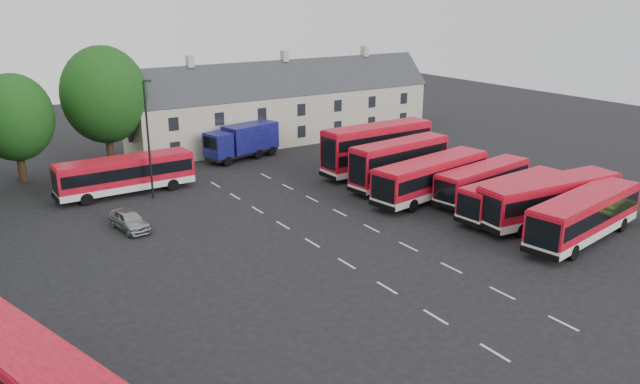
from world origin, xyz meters
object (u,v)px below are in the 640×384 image
Objects in this scene: bus_row_a at (585,213)px; lamppost at (148,137)px; bus_dd_south at (400,161)px; bus_west at (27,373)px; silver_car at (130,220)px; box_truck at (243,140)px.

lamppost is (-21.43, 24.69, 3.20)m from bus_row_a.
bus_dd_south is 35.77m from bus_west.
silver_car is 8.42m from lamppost.
bus_west is 1.39× the size of box_truck.
bus_west reaches higher than silver_car.
box_truck is 0.85× the size of lamppost.
bus_west is at bearing -118.08° from lamppost.
bus_dd_south reaches higher than bus_west.
lamppost reaches higher than box_truck.
bus_dd_south reaches higher than silver_car.
box_truck is 1.98× the size of silver_car.
box_truck is at bearing -54.73° from bus_west.
bus_row_a reaches higher than silver_car.
bus_row_a reaches higher than bus_west.
bus_dd_south is at bearing -79.49° from box_truck.
box_truck is (-9.56, 32.26, -0.00)m from bus_row_a.
silver_car is (-15.60, -13.70, -1.22)m from box_truck.
bus_west is at bearing -141.28° from box_truck.
lamppost is at bearing -160.86° from box_truck.
lamppost is (-18.95, 8.40, 2.82)m from bus_dd_south.
bus_row_a is 31.29m from silver_car.
box_truck is at bearing 96.55° from bus_row_a.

